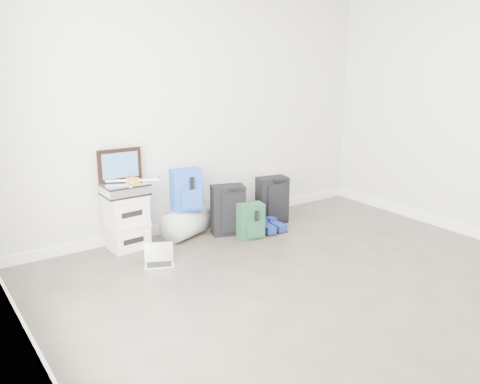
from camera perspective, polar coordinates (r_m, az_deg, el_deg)
ground at (r=4.15m, az=13.70°, el=-13.00°), size 5.00×5.00×0.00m
room_envelope at (r=3.68m, az=15.22°, el=11.45°), size 4.52×5.02×2.71m
boxes_stack at (r=5.28m, az=-12.58°, el=-3.26°), size 0.41×0.35×0.56m
briefcase at (r=5.19m, az=-12.80°, el=0.30°), size 0.43×0.32×0.12m
painting at (r=5.22m, az=-13.35°, el=2.96°), size 0.45×0.05×0.33m
drone at (r=5.18m, az=-11.95°, el=1.30°), size 0.48×0.48×0.05m
duffel_bag at (r=5.53m, az=-6.04°, el=-3.48°), size 0.59×0.48×0.32m
blue_backpack at (r=5.39m, az=-5.99°, el=0.15°), size 0.34×0.27×0.44m
large_suitcase at (r=5.56m, az=-1.32°, el=-2.03°), size 0.40×0.32×0.55m
green_backpack at (r=5.46m, az=1.25°, el=-3.35°), size 0.30×0.24×0.38m
carry_on at (r=5.93m, az=3.67°, el=-0.93°), size 0.38×0.28×0.55m
shoes at (r=5.71m, az=3.48°, el=-3.98°), size 0.27×0.30×0.10m
rolled_rug at (r=6.25m, az=3.36°, el=-0.17°), size 0.17×0.17×0.53m
laptop at (r=4.91m, az=-9.07°, el=-7.50°), size 0.33×0.29×0.19m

